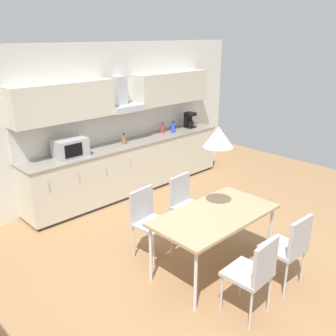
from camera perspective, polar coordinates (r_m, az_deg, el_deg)
The scene contains 16 objects.
ground_plane at distance 4.68m, azimuth 3.13°, elevation -14.99°, with size 9.40×7.87×0.02m, color #9E754C.
wall_back at distance 6.14m, azimuth -15.23°, elevation 6.01°, with size 7.52×0.10×2.53m, color silver.
kitchen_counter at distance 6.61m, azimuth -5.73°, elevation 0.24°, with size 3.88×0.61×0.90m.
backsplash_tile at distance 6.63m, azimuth -7.44°, elevation 6.39°, with size 3.86×0.02×0.48m, color silver.
upper_wall_cabinets at distance 6.40m, azimuth -6.81°, elevation 11.08°, with size 3.86×0.40×0.56m.
microwave at distance 5.84m, azimuth -14.69°, elevation 3.04°, with size 0.48×0.35×0.28m.
coffee_maker at distance 7.46m, azimuth 3.25°, elevation 7.33°, with size 0.18×0.19×0.30m.
bottle_red at distance 7.02m, azimuth -0.83°, elevation 6.05°, with size 0.06×0.06×0.21m.
bottle_blue at distance 7.06m, azimuth 0.78°, elevation 6.17°, with size 0.08×0.08×0.22m.
bottle_brown at distance 6.36m, azimuth -6.72°, elevation 4.36°, with size 0.07×0.07×0.18m.
dining_table at distance 4.33m, azimuth 7.12°, elevation -7.45°, with size 1.49×0.79×0.73m.
chair_far_right at distance 5.08m, azimuth 2.62°, elevation -4.94°, with size 0.43×0.43×0.87m.
chair_near_right at distance 4.29m, azimuth 18.12°, elevation -11.00°, with size 0.42×0.42×0.87m.
chair_far_left at distance 4.67m, azimuth -3.14°, elevation -7.34°, with size 0.44×0.44×0.87m.
chair_near_left at distance 3.80m, azimuth 13.11°, elevation -14.89°, with size 0.41×0.41×0.87m.
pendant_lamp at distance 3.99m, azimuth 7.69°, elevation 4.75°, with size 0.32×0.32×0.22m, color silver.
Camera 1 is at (-2.83, -2.59, 2.66)m, focal length 40.00 mm.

